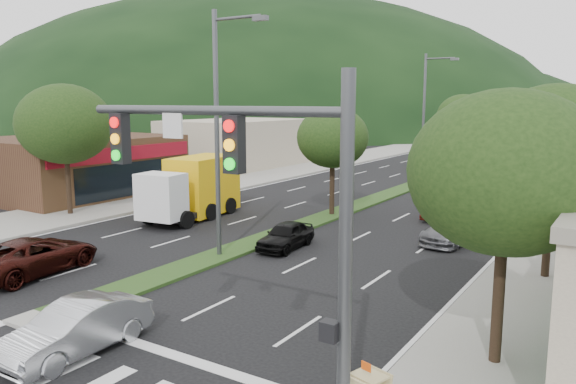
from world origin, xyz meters
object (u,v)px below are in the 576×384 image
Objects in this scene: traffic_signal at (267,204)px; tree_med_far at (463,116)px; car_queue_a at (286,235)px; car_queue_d at (474,189)px; suv_maroon at (34,255)px; tree_med_near at (333,138)px; car_queue_c at (442,208)px; motorhome at (525,180)px; sedan_silver at (76,328)px; tree_r_a at (506,173)px; streetlight_mid at (426,112)px; box_truck at (195,189)px; tree_r_b at (555,142)px; tree_l_a at (65,124)px; car_queue_b at (452,229)px; streetlight_near at (221,123)px.

traffic_signal is 1.01× the size of tree_med_far.
car_queue_a is 0.66× the size of car_queue_d.
traffic_signal reaches higher than suv_maroon.
tree_med_far is at bearing 90.00° from tree_med_near.
tree_med_near is at bearing -155.08° from car_queue_c.
motorhome is at bearing 90.06° from traffic_signal.
motorhome reaches higher than sedan_silver.
car_queue_a is at bearing -133.13° from suv_maroon.
tree_r_a is 1.62× the size of sedan_silver.
streetlight_mid reaches higher than tree_med_far.
tree_r_b is at bearing 167.84° from box_truck.
tree_r_b is 11.36m from car_queue_a.
tree_l_a is (-24.50, 6.00, 0.36)m from tree_r_a.
car_queue_b is at bearing -68.59° from car_queue_c.
car_queue_d reaches higher than car_queue_c.
streetlight_near is 5.82m from car_queue_a.
tree_med_near is 1.62× the size of car_queue_c.
traffic_signal is 1.16× the size of tree_med_near.
streetlight_mid reaches higher than car_queue_b.
traffic_signal is 1.32× the size of car_queue_d.
streetlight_near is at bearing -136.53° from suv_maroon.
tree_l_a is 0.72× the size of streetlight_mid.
car_queue_d is at bearing 59.94° from tree_med_near.
tree_r_a reaches higher than box_truck.
tree_r_a is 0.66× the size of streetlight_near.
tree_med_far reaches higher than box_truck.
streetlight_near reaches higher than motorhome.
tree_med_near reaches higher than sedan_silver.
tree_l_a is at bearing 171.05° from streetlight_near.
car_queue_d is at bearing 112.73° from tree_r_b.
car_queue_a is (-10.37, -1.38, -4.44)m from tree_r_b.
motorhome is at bearing 87.39° from car_queue_b.
streetlight_near reaches higher than car_queue_d.
tree_r_b is 12.47m from streetlight_near.
tree_med_near reaches higher than motorhome.
suv_maroon is 11.23m from box_truck.
tree_med_near is 1.42× the size of car_queue_b.
suv_maroon is 0.53× the size of motorhome.
tree_r_a reaches higher than suv_maroon.
car_queue_c is 0.39× the size of motorhome.
car_queue_a is (-7.40, 12.16, -4.05)m from traffic_signal.
car_queue_d is (3.87, 16.88, 0.14)m from car_queue_a.
car_queue_c is at bearing -66.82° from streetlight_mid.
motorhome reaches higher than car_queue_a.
box_truck is at bearing -138.73° from motorhome.
car_queue_d is (-0.00, 6.88, 0.12)m from car_queue_c.
tree_med_far is 1.64× the size of car_queue_b.
car_queue_d is (5.30, 19.51, -4.85)m from streetlight_near.
streetlight_near is 2.88× the size of car_queue_a.
streetlight_near is 2.36× the size of car_queue_b.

